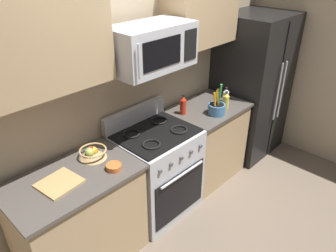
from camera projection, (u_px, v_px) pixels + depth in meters
name	position (u px, v px, depth m)	size (l,w,h in m)	color
ground_plane	(205.00, 239.00, 3.13)	(16.00, 16.00, 0.00)	#6B5B4C
wall_back	(126.00, 85.00, 3.14)	(8.00, 0.10, 2.60)	tan
counter_left	(79.00, 220.00, 2.73)	(1.04, 0.65, 0.91)	tan
range_oven	(156.00, 171.00, 3.30)	(0.76, 0.69, 1.09)	#B2B5BA
counter_right	(206.00, 142.00, 3.83)	(0.86, 0.65, 0.91)	tan
refrigerator	(251.00, 86.00, 4.15)	(0.85, 0.76, 1.80)	black
wall_right	(325.00, 57.00, 3.90)	(0.10, 8.00, 2.60)	tan
microwave	(151.00, 47.00, 2.70)	(0.75, 0.44, 0.37)	#B2B5BA
upper_cabinets_left	(33.00, 37.00, 2.11)	(1.03, 0.34, 0.77)	tan
upper_cabinets_right	(201.00, 6.00, 3.21)	(0.85, 0.34, 0.77)	tan
utensil_crock	(217.00, 108.00, 3.42)	(0.18, 0.18, 0.34)	teal
fruit_basket	(93.00, 153.00, 2.72)	(0.23, 0.23, 0.11)	tan
cutting_board	(59.00, 183.00, 2.43)	(0.29, 0.27, 0.02)	tan
bottle_vinegar	(226.00, 96.00, 3.67)	(0.07, 0.07, 0.18)	silver
bottle_oil	(226.00, 100.00, 3.55)	(0.07, 0.07, 0.19)	gold
bottle_hot_sauce	(183.00, 105.00, 3.41)	(0.07, 0.07, 0.22)	red
prep_bowl	(114.00, 167.00, 2.59)	(0.13, 0.13, 0.05)	#D1662D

